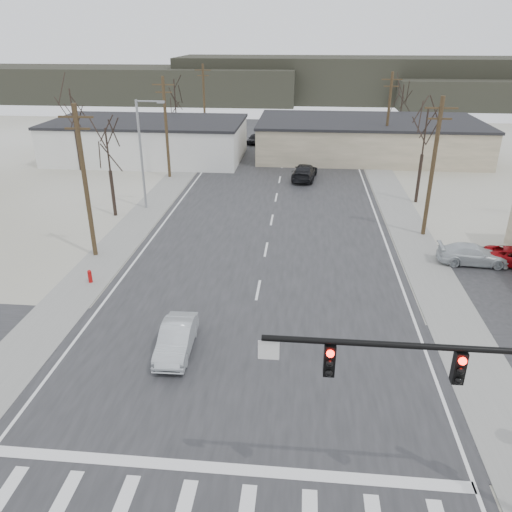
{
  "coord_description": "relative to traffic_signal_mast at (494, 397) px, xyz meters",
  "views": [
    {
      "loc": [
        2.36,
        -17.8,
        13.95
      ],
      "look_at": [
        -0.05,
        7.19,
        2.6
      ],
      "focal_mm": 35.0,
      "sensor_mm": 36.0,
      "label": 1
    }
  ],
  "objects": [
    {
      "name": "sedan_crossing",
      "position": [
        -11.16,
        7.72,
        -3.95
      ],
      "size": [
        1.6,
        4.19,
        1.36
      ],
      "primitive_type": "imported",
      "rotation": [
        0.0,
        0.0,
        0.04
      ],
      "color": "#A2A8AC",
      "rests_on": "main_road"
    },
    {
      "name": "sidewalk_left",
      "position": [
        -18.49,
        26.2,
        -4.64
      ],
      "size": [
        3.0,
        90.0,
        0.06
      ],
      "primitive_type": "cube",
      "color": "gray",
      "rests_on": "ground"
    },
    {
      "name": "sidewalk_right",
      "position": [
        2.71,
        26.2,
        -4.64
      ],
      "size": [
        3.0,
        90.0,
        0.06
      ],
      "primitive_type": "cube",
      "color": "gray",
      "rests_on": "ground"
    },
    {
      "name": "tree_right_mid",
      "position": [
        4.61,
        32.2,
        1.26
      ],
      "size": [
        3.74,
        3.74,
        8.33
      ],
      "color": "black",
      "rests_on": "ground"
    },
    {
      "name": "car_far_a",
      "position": [
        -5.37,
        38.58,
        -3.85
      ],
      "size": [
        2.85,
        5.61,
        1.56
      ],
      "primitive_type": "imported",
      "rotation": [
        0.0,
        0.0,
        3.01
      ],
      "color": "black",
      "rests_on": "main_road"
    },
    {
      "name": "streetlight_main",
      "position": [
        -18.69,
        28.2,
        0.41
      ],
      "size": [
        2.4,
        0.25,
        9.0
      ],
      "color": "gray",
      "rests_on": "ground"
    },
    {
      "name": "tree_left_near",
      "position": [
        -20.89,
        26.2,
        0.55
      ],
      "size": [
        3.3,
        3.3,
        7.35
      ],
      "color": "black",
      "rests_on": "ground"
    },
    {
      "name": "upole_left_d",
      "position": [
        -19.39,
        58.2,
        0.55
      ],
      "size": [
        2.2,
        0.3,
        10.0
      ],
      "color": "#42351E",
      "rests_on": "ground"
    },
    {
      "name": "fire_hydrant",
      "position": [
        -18.09,
        14.2,
        -4.22
      ],
      "size": [
        0.24,
        0.24,
        0.87
      ],
      "color": "#A50C0C",
      "rests_on": "ground"
    },
    {
      "name": "car_far_b",
      "position": [
        -12.26,
        55.97,
        -4.01
      ],
      "size": [
        2.16,
        3.85,
        1.24
      ],
      "primitive_type": "imported",
      "rotation": [
        0.0,
        0.0,
        -0.2
      ],
      "color": "black",
      "rests_on": "main_road"
    },
    {
      "name": "cross_road",
      "position": [
        -7.89,
        6.2,
        -4.65
      ],
      "size": [
        90.0,
        10.0,
        0.04
      ],
      "primitive_type": "cube",
      "color": "#242527",
      "rests_on": "ground"
    },
    {
      "name": "hill_left",
      "position": [
        -42.89,
        98.2,
        -1.17
      ],
      "size": [
        70.0,
        18.0,
        7.0
      ],
      "primitive_type": "cube",
      "color": "#333026",
      "rests_on": "ground"
    },
    {
      "name": "tree_right_far",
      "position": [
        7.11,
        58.2,
        0.91
      ],
      "size": [
        3.52,
        3.52,
        7.84
      ],
      "color": "black",
      "rests_on": "ground"
    },
    {
      "name": "ground",
      "position": [
        -7.89,
        6.2,
        -4.67
      ],
      "size": [
        140.0,
        140.0,
        0.0
      ],
      "primitive_type": "plane",
      "color": "silver",
      "rests_on": "ground"
    },
    {
      "name": "tree_left_far",
      "position": [
        -21.89,
        52.2,
        1.61
      ],
      "size": [
        3.96,
        3.96,
        8.82
      ],
      "color": "black",
      "rests_on": "ground"
    },
    {
      "name": "upole_right_b",
      "position": [
        3.61,
        46.2,
        0.55
      ],
      "size": [
        2.2,
        0.3,
        10.0
      ],
      "color": "#42351E",
      "rests_on": "ground"
    },
    {
      "name": "traffic_signal_mast",
      "position": [
        0.0,
        0.0,
        0.0
      ],
      "size": [
        8.95,
        0.43,
        7.2
      ],
      "color": "black",
      "rests_on": "ground"
    },
    {
      "name": "upole_left_c",
      "position": [
        -19.39,
        38.2,
        0.55
      ],
      "size": [
        2.2,
        0.3,
        10.0
      ],
      "color": "#42351E",
      "rests_on": "ground"
    },
    {
      "name": "tree_left_mid",
      "position": [
        -29.89,
        40.2,
        1.61
      ],
      "size": [
        3.96,
        3.96,
        8.82
      ],
      "color": "black",
      "rests_on": "ground"
    },
    {
      "name": "building_left_far",
      "position": [
        -23.89,
        46.2,
        -2.42
      ],
      "size": [
        22.3,
        12.3,
        4.5
      ],
      "color": "silver",
      "rests_on": "ground"
    },
    {
      "name": "main_road",
      "position": [
        -7.89,
        21.2,
        -4.65
      ],
      "size": [
        18.0,
        110.0,
        0.05
      ],
      "primitive_type": "cube",
      "color": "#242527",
      "rests_on": "ground"
    },
    {
      "name": "hill_center",
      "position": [
        7.11,
        102.2,
        -0.17
      ],
      "size": [
        80.0,
        18.0,
        9.0
      ],
      "primitive_type": "cube",
      "color": "#333026",
      "rests_on": "ground"
    },
    {
      "name": "car_parked_silver",
      "position": [
        5.69,
        19.2,
        -3.99
      ],
      "size": [
        4.54,
        2.04,
        1.29
      ],
      "primitive_type": "imported",
      "rotation": [
        0.0,
        0.0,
        1.52
      ],
      "color": "silver",
      "rests_on": "parking_lot"
    },
    {
      "name": "upole_left_b",
      "position": [
        -19.39,
        18.2,
        0.55
      ],
      "size": [
        2.2,
        0.3,
        10.0
      ],
      "color": "#42351E",
      "rests_on": "ground"
    },
    {
      "name": "upole_right_a",
      "position": [
        3.61,
        24.2,
        0.55
      ],
      "size": [
        2.2,
        0.3,
        10.0
      ],
      "color": "#42351E",
      "rests_on": "ground"
    },
    {
      "name": "building_right_far",
      "position": [
        2.11,
        50.2,
        -2.52
      ],
      "size": [
        26.3,
        14.3,
        4.3
      ],
      "color": "beige",
      "rests_on": "ground"
    }
  ]
}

